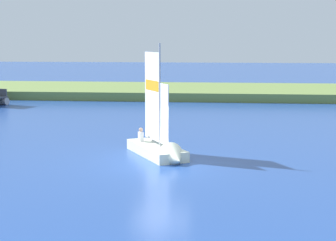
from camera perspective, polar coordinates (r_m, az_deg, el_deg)
ground_plane at (r=24.03m, az=-0.76°, el=-4.79°), size 200.00×200.00×0.00m
shore_bank at (r=53.71m, az=2.89°, el=3.00°), size 80.00×11.74×0.76m
sailboat at (r=25.73m, az=-0.58°, el=-2.95°), size 3.53×4.79×5.68m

